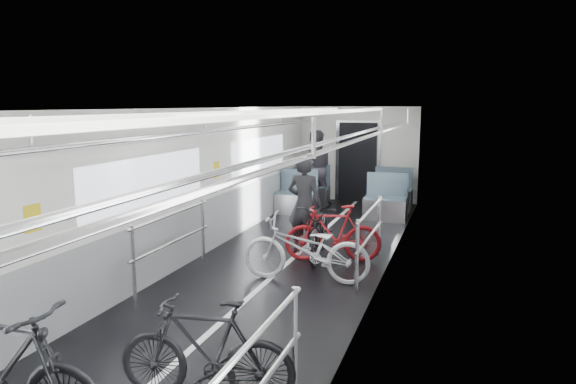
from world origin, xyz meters
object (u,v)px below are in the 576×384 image
bike_aisle (320,230)px  person_standing (304,205)px  bike_right_near (206,350)px  person_seated (315,168)px  bike_right_mid (306,249)px  bike_right_far (333,233)px

bike_aisle → person_standing: 0.49m
bike_right_near → person_seated: 8.56m
person_standing → person_seated: 4.14m
bike_aisle → person_standing: person_standing is taller
bike_right_mid → bike_aisle: 1.23m
bike_right_near → person_seated: bearing=-179.9°
person_seated → bike_right_mid: bearing=85.3°
bike_right_far → bike_aisle: size_ratio=0.88×
bike_aisle → person_standing: size_ratio=1.04×
bike_right_near → person_standing: 4.44m
person_standing → person_seated: bearing=-69.9°
bike_right_mid → person_seated: bearing=-171.0°
bike_right_mid → bike_right_far: 1.04m
bike_right_near → person_seated: size_ratio=0.82×
bike_right_near → person_standing: person_standing is taller
bike_aisle → person_standing: (-0.30, 0.10, 0.37)m
person_standing → bike_right_near: bearing=103.0°
person_standing → person_seated: size_ratio=0.90×
bike_right_near → person_standing: (-0.50, 4.40, 0.37)m
bike_right_mid → bike_aisle: bike_right_mid is taller
bike_aisle → person_seated: bearing=100.0°
bike_right_far → bike_aisle: 0.32m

